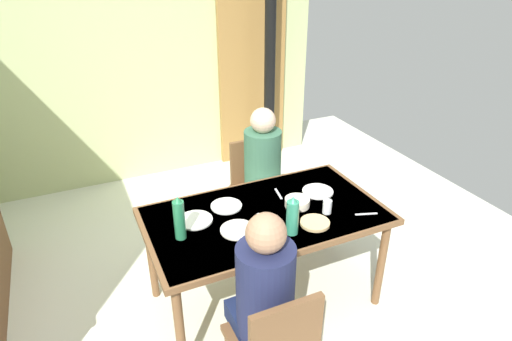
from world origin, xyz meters
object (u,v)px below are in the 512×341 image
(person_near_diner, at_px, (264,286))
(person_far_diner, at_px, (263,161))
(chair_far_diner, at_px, (256,184))
(water_bottle_green_far, at_px, (179,219))
(dining_table, at_px, (265,222))
(serving_bowl_center, at_px, (297,202))
(water_bottle_green_near, at_px, (292,216))

(person_near_diner, xyz_separation_m, person_far_diner, (0.62, 1.32, 0.00))
(chair_far_diner, height_order, person_near_diner, person_near_diner)
(person_far_diner, bearing_deg, water_bottle_green_far, 37.86)
(dining_table, distance_m, water_bottle_green_far, 0.62)
(chair_far_diner, distance_m, person_far_diner, 0.31)
(serving_bowl_center, bearing_deg, person_far_diner, 84.73)
(person_near_diner, height_order, water_bottle_green_near, person_near_diner)
(chair_far_diner, height_order, water_bottle_green_near, water_bottle_green_near)
(chair_far_diner, height_order, person_far_diner, person_far_diner)
(person_far_diner, bearing_deg, water_bottle_green_near, 75.09)
(person_far_diner, bearing_deg, chair_far_diner, -90.00)
(person_near_diner, xyz_separation_m, water_bottle_green_near, (0.38, 0.39, 0.08))
(chair_far_diner, relative_size, serving_bowl_center, 5.12)
(water_bottle_green_far, bearing_deg, person_near_diner, -67.92)
(water_bottle_green_far, bearing_deg, water_bottle_green_near, -20.53)
(person_near_diner, bearing_deg, water_bottle_green_near, 46.25)
(water_bottle_green_near, height_order, water_bottle_green_far, water_bottle_green_far)
(person_far_diner, relative_size, water_bottle_green_near, 2.98)
(water_bottle_green_near, bearing_deg, serving_bowl_center, 54.57)
(chair_far_diner, distance_m, water_bottle_green_far, 1.26)
(dining_table, relative_size, chair_far_diner, 1.81)
(person_far_diner, relative_size, serving_bowl_center, 4.53)
(person_near_diner, height_order, serving_bowl_center, person_near_diner)
(dining_table, xyz_separation_m, chair_far_diner, (0.30, 0.79, -0.18))
(chair_far_diner, bearing_deg, person_far_diner, 90.00)
(chair_far_diner, relative_size, water_bottle_green_far, 3.02)
(chair_far_diner, bearing_deg, serving_bowl_center, 85.63)
(dining_table, xyz_separation_m, person_near_diner, (-0.32, -0.66, 0.11))
(dining_table, height_order, serving_bowl_center, serving_bowl_center)
(person_far_diner, height_order, water_bottle_green_far, person_far_diner)
(dining_table, height_order, water_bottle_green_far, water_bottle_green_far)
(chair_far_diner, bearing_deg, water_bottle_green_far, 43.00)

